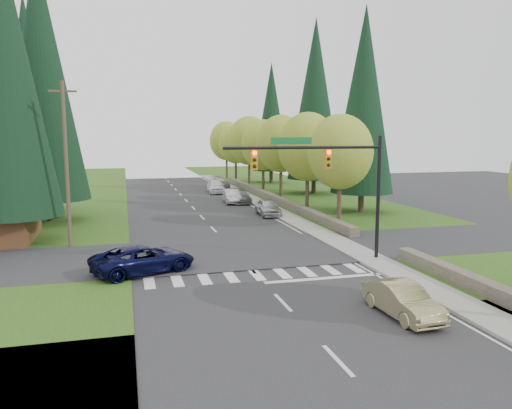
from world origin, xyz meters
name	(u,v)px	position (x,y,z in m)	size (l,w,h in m)	color
ground	(276,295)	(0.00, 0.00, 0.00)	(120.00, 120.00, 0.00)	#28282B
grass_east	(350,213)	(13.00, 20.00, 0.03)	(14.00, 110.00, 0.06)	#2E5215
grass_west	(32,226)	(-13.00, 20.00, 0.03)	(14.00, 110.00, 0.06)	#2E5215
cross_street	(236,253)	(0.00, 8.00, 0.00)	(120.00, 8.00, 0.10)	#28282B
sidewalk_east	(277,212)	(6.90, 22.00, 0.07)	(1.80, 80.00, 0.13)	gray
curb_east	(268,212)	(6.05, 22.00, 0.07)	(0.20, 80.00, 0.13)	gray
stone_wall_south	(494,292)	(8.60, -3.00, 0.35)	(0.70, 14.00, 0.70)	#4C4438
stone_wall_north	(270,197)	(8.60, 30.00, 0.35)	(0.70, 40.00, 0.70)	#4C4438
traffic_signal	(331,171)	(4.37, 4.50, 4.98)	(8.70, 0.37, 6.80)	black
utility_pole	(66,164)	(-9.50, 12.00, 5.14)	(1.60, 0.24, 10.00)	#473828
decid_tree_0	(340,152)	(9.20, 14.00, 5.60)	(4.80, 4.80, 8.37)	#38281C
decid_tree_1	(308,147)	(9.30, 21.00, 5.80)	(5.20, 5.20, 8.80)	#38281C
decid_tree_2	(281,144)	(9.10, 28.00, 5.93)	(5.00, 5.00, 8.82)	#38281C
decid_tree_3	(263,145)	(9.20, 35.00, 5.66)	(5.00, 5.00, 8.55)	#38281C
decid_tree_4	(249,141)	(9.30, 42.00, 6.06)	(5.40, 5.40, 9.18)	#38281C
decid_tree_5	(236,144)	(9.10, 49.00, 5.53)	(4.80, 4.80, 8.30)	#38281C
decid_tree_6	(227,141)	(9.20, 56.00, 5.86)	(5.20, 5.20, 8.86)	#38281C
conifer_w_a	(3,69)	(-13.00, 14.00, 10.79)	(6.12, 6.12, 19.80)	#38281C
conifer_w_c	(42,76)	(-12.00, 22.00, 11.29)	(6.46, 6.46, 20.80)	#38281C
conifer_w_e	(28,95)	(-14.00, 28.00, 10.29)	(5.78, 5.78, 18.80)	#38281C
conifer_e_a	(364,100)	(14.00, 20.00, 9.79)	(5.44, 5.44, 17.80)	#38281C
conifer_e_b	(315,99)	(15.00, 34.00, 10.79)	(6.12, 6.12, 19.80)	#38281C
conifer_e_c	(271,117)	(14.00, 48.00, 9.29)	(5.10, 5.10, 16.80)	#38281C
sedan_champagne	(402,300)	(3.92, -3.63, 0.65)	(1.37, 3.92, 1.29)	tan
suv_navy	(144,259)	(-5.36, 5.00, 0.71)	(2.37, 5.15, 1.43)	black
parked_car_a	(268,207)	(5.60, 20.52, 0.71)	(1.68, 4.19, 1.43)	#B4B4B9
parked_car_b	(240,196)	(5.10, 28.91, 0.65)	(1.83, 4.49, 1.30)	slate
parked_car_c	(232,196)	(4.24, 29.00, 0.69)	(1.45, 4.17, 1.37)	silver
parked_car_d	(216,186)	(4.20, 37.88, 0.78)	(1.84, 4.56, 1.55)	white
parked_car_e	(219,183)	(5.60, 43.00, 0.69)	(1.94, 4.77, 1.39)	#AAAAAF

